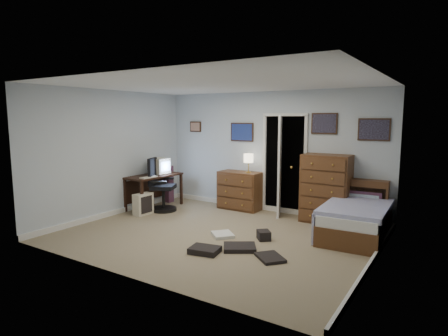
# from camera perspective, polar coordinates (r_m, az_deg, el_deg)

# --- Properties ---
(floor) EXTENTS (5.00, 4.00, 0.02)m
(floor) POSITION_cam_1_polar(r_m,az_deg,el_deg) (6.42, -1.09, -10.21)
(floor) COLOR gray
(floor) RESTS_ON ground
(computer_desk) EXTENTS (0.64, 1.29, 0.73)m
(computer_desk) POSITION_cam_1_polar(r_m,az_deg,el_deg) (8.33, -11.03, -2.13)
(computer_desk) COLOR black
(computer_desk) RESTS_ON floor
(crt_monitor) EXTENTS (0.39, 0.37, 0.35)m
(crt_monitor) POSITION_cam_1_polar(r_m,az_deg,el_deg) (8.31, -9.85, 0.31)
(crt_monitor) COLOR beige
(crt_monitor) RESTS_ON computer_desk
(keyboard) EXTENTS (0.16, 0.40, 0.02)m
(keyboard) POSITION_cam_1_polar(r_m,az_deg,el_deg) (7.87, -11.41, -1.39)
(keyboard) COLOR beige
(keyboard) RESTS_ON computer_desk
(pc_tower) EXTENTS (0.22, 0.42, 0.44)m
(pc_tower) POSITION_cam_1_polar(r_m,az_deg,el_deg) (7.81, -12.21, -5.38)
(pc_tower) COLOR beige
(pc_tower) RESTS_ON floor
(office_chair) EXTENTS (0.71, 0.71, 1.12)m
(office_chair) POSITION_cam_1_polar(r_m,az_deg,el_deg) (8.02, -9.66, -3.40)
(office_chair) COLOR black
(office_chair) RESTS_ON floor
(media_stack) EXTENTS (0.18, 0.18, 0.85)m
(media_stack) POSITION_cam_1_polar(r_m,az_deg,el_deg) (8.82, -8.45, -2.42)
(media_stack) COLOR maroon
(media_stack) RESTS_ON floor
(low_dresser) EXTENTS (0.92, 0.47, 0.81)m
(low_dresser) POSITION_cam_1_polar(r_m,az_deg,el_deg) (8.07, 2.47, -3.43)
(low_dresser) COLOR #58321C
(low_dresser) RESTS_ON floor
(table_lamp) EXTENTS (0.21, 0.21, 0.40)m
(table_lamp) POSITION_cam_1_polar(r_m,az_deg,el_deg) (7.87, 3.76, 1.40)
(table_lamp) COLOR gold
(table_lamp) RESTS_ON low_dresser
(doorway) EXTENTS (0.96, 1.12, 2.05)m
(doorway) POSITION_cam_1_polar(r_m,az_deg,el_deg) (8.02, 9.98, 0.70)
(doorway) COLOR black
(doorway) RESTS_ON floor
(tall_dresser) EXTENTS (0.88, 0.52, 1.28)m
(tall_dresser) POSITION_cam_1_polar(r_m,az_deg,el_deg) (7.27, 15.29, -3.05)
(tall_dresser) COLOR #58321C
(tall_dresser) RESTS_ON floor
(headboard_bookcase) EXTENTS (0.96, 0.28, 0.85)m
(headboard_bookcase) POSITION_cam_1_polar(r_m,az_deg,el_deg) (7.27, 20.02, -4.77)
(headboard_bookcase) COLOR #58321C
(headboard_bookcase) RESTS_ON floor
(bed) EXTENTS (1.06, 1.88, 0.60)m
(bed) POSITION_cam_1_polar(r_m,az_deg,el_deg) (6.67, 19.50, -7.31)
(bed) COLOR #58321C
(bed) RESTS_ON floor
(wall_posters) EXTENTS (4.38, 0.04, 0.60)m
(wall_posters) POSITION_cam_1_polar(r_m,az_deg,el_deg) (7.61, 10.81, 5.94)
(wall_posters) COLOR #331E11
(wall_posters) RESTS_ON floor
(floor_clutter) EXTENTS (1.61, 1.34, 0.15)m
(floor_clutter) POSITION_cam_1_polar(r_m,az_deg,el_deg) (5.80, 1.76, -11.67)
(floor_clutter) COLOR silver
(floor_clutter) RESTS_ON floor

